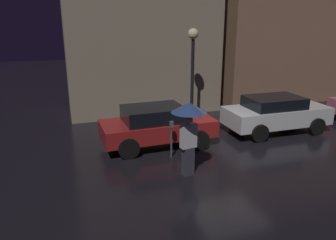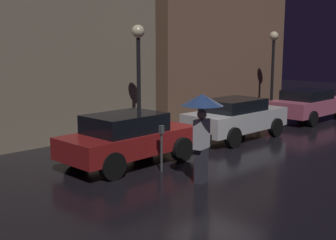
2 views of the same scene
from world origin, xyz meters
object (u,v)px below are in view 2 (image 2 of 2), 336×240
Objects in this scene: parked_car_white at (236,117)px; street_lamp_near at (138,57)px; parked_car_pink at (308,104)px; parking_meter at (161,143)px; parked_car_red at (128,137)px; street_lamp_far at (273,55)px; pedestrian_with_umbrella at (202,115)px.

street_lamp_near is at bearing 142.73° from parked_car_white.
parked_car_pink is 10.38m from parking_meter.
parked_car_red is 1.00× the size of street_lamp_far.
parked_car_red is 0.99× the size of parked_car_pink.
pedestrian_with_umbrella is at bearing -87.12° from parking_meter.
parked_car_red is 1.22m from parking_meter.
parking_meter is at bearing -173.36° from parked_car_pink.
street_lamp_near reaches higher than parked_car_red.
parked_car_pink is at bearing 6.80° from parking_meter.
parking_meter is at bearing -121.56° from street_lamp_near.
street_lamp_far reaches higher than parked_car_red.
parked_car_white is 1.03× the size of street_lamp_near.
parked_car_red is at bearing -135.91° from street_lamp_near.
parking_meter is (-0.07, 1.35, -0.90)m from pedestrian_with_umbrella.
street_lamp_far is (10.82, 4.86, 1.26)m from pedestrian_with_umbrella.
parked_car_red is 1.86× the size of pedestrian_with_umbrella.
street_lamp_near is at bearing -178.97° from street_lamp_far.
parked_car_pink is (10.47, 0.02, -0.02)m from parked_car_red.
street_lamp_far reaches higher than pedestrian_with_umbrella.
street_lamp_near is 8.83m from street_lamp_far.
pedestrian_with_umbrella is 5.26m from street_lamp_near.
parked_car_pink is 1.02× the size of street_lamp_far.
parked_car_white is at bearing -179.96° from parked_car_pink.
parking_meter is 0.31× the size of street_lamp_near.
parked_car_pink is (5.45, 0.02, -0.02)m from parked_car_white.
parking_meter is at bearing -166.01° from parked_car_white.
pedestrian_with_umbrella reaches higher than parked_car_white.
street_lamp_far reaches higher than parking_meter.
parked_car_white is (5.02, 0.01, 0.01)m from parked_car_red.
parked_car_pink is 3.20m from street_lamp_far.
parked_car_pink is 10.60m from pedestrian_with_umbrella.
parked_car_red is 0.97× the size of parked_car_white.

